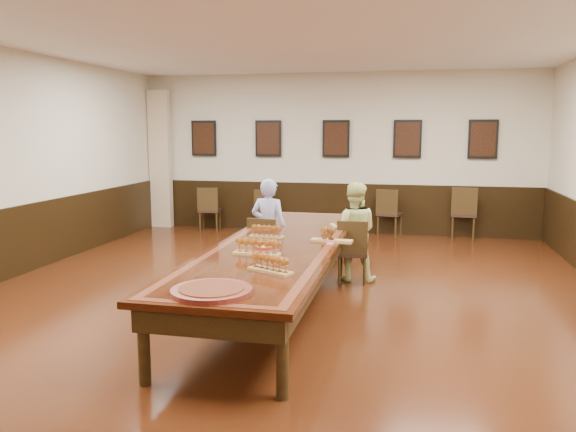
% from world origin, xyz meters
% --- Properties ---
extents(floor, '(8.00, 10.00, 0.02)m').
position_xyz_m(floor, '(0.00, 0.00, -0.01)').
color(floor, black).
rests_on(floor, ground).
extents(ceiling, '(8.00, 10.00, 0.02)m').
position_xyz_m(ceiling, '(0.00, 0.00, 3.21)').
color(ceiling, white).
rests_on(ceiling, floor).
extents(wall_back, '(8.00, 0.02, 3.20)m').
position_xyz_m(wall_back, '(0.00, 5.01, 1.60)').
color(wall_back, beige).
rests_on(wall_back, floor).
extents(chair_man, '(0.46, 0.49, 0.88)m').
position_xyz_m(chair_man, '(-0.44, 1.11, 0.44)').
color(chair_man, black).
rests_on(chair_man, floor).
extents(chair_woman, '(0.43, 0.47, 0.88)m').
position_xyz_m(chair_woman, '(0.75, 1.21, 0.44)').
color(chair_woman, black).
rests_on(chair_woman, floor).
extents(spare_chair_a, '(0.49, 0.52, 0.91)m').
position_xyz_m(spare_chair_a, '(-2.58, 4.61, 0.45)').
color(spare_chair_a, black).
rests_on(spare_chair_a, floor).
extents(spare_chair_b, '(0.50, 0.52, 0.88)m').
position_xyz_m(spare_chair_b, '(-1.35, 4.67, 0.44)').
color(spare_chair_b, black).
rests_on(spare_chair_b, floor).
extents(spare_chair_c, '(0.54, 0.57, 0.93)m').
position_xyz_m(spare_chair_c, '(1.10, 4.83, 0.47)').
color(spare_chair_c, black).
rests_on(spare_chair_c, floor).
extents(spare_chair_d, '(0.51, 0.55, 1.00)m').
position_xyz_m(spare_chair_d, '(2.51, 4.84, 0.50)').
color(spare_chair_d, black).
rests_on(spare_chair_d, floor).
extents(person_man, '(0.55, 0.39, 1.41)m').
position_xyz_m(person_man, '(-0.43, 1.20, 0.71)').
color(person_man, '#5061C9').
rests_on(person_man, floor).
extents(person_woman, '(0.71, 0.56, 1.37)m').
position_xyz_m(person_woman, '(0.75, 1.31, 0.68)').
color(person_woman, '#DEE790').
rests_on(person_woman, floor).
extents(pink_phone, '(0.08, 0.16, 0.01)m').
position_xyz_m(pink_phone, '(0.60, 0.09, 0.76)').
color(pink_phone, '#FE54A9').
rests_on(pink_phone, conference_table).
extents(curtain, '(0.45, 0.18, 2.90)m').
position_xyz_m(curtain, '(-3.75, 4.82, 1.45)').
color(curtain, tan).
rests_on(curtain, floor).
extents(wainscoting, '(8.00, 10.00, 1.00)m').
position_xyz_m(wainscoting, '(0.00, 0.00, 0.50)').
color(wainscoting, black).
rests_on(wainscoting, floor).
extents(conference_table, '(1.40, 5.00, 0.76)m').
position_xyz_m(conference_table, '(0.00, 0.00, 0.61)').
color(conference_table, black).
rests_on(conference_table, floor).
extents(posters, '(6.14, 0.04, 0.74)m').
position_xyz_m(posters, '(0.00, 4.94, 1.90)').
color(posters, black).
rests_on(posters, wall_back).
extents(flight_a, '(0.43, 0.17, 0.16)m').
position_xyz_m(flight_a, '(-0.23, 0.31, 0.82)').
color(flight_a, '#A17B43').
rests_on(flight_a, conference_table).
extents(flight_b, '(0.50, 0.18, 0.18)m').
position_xyz_m(flight_b, '(0.59, 0.20, 0.84)').
color(flight_b, '#A17B43').
rests_on(flight_b, conference_table).
extents(flight_c, '(0.52, 0.20, 0.19)m').
position_xyz_m(flight_c, '(-0.08, -0.68, 0.84)').
color(flight_c, '#A17B43').
rests_on(flight_c, conference_table).
extents(flight_d, '(0.48, 0.34, 0.17)m').
position_xyz_m(flight_d, '(0.24, -1.36, 0.83)').
color(flight_d, '#A17B43').
rests_on(flight_d, conference_table).
extents(red_plate_grp, '(0.20, 0.20, 0.03)m').
position_xyz_m(red_plate_grp, '(-0.09, -0.30, 0.76)').
color(red_plate_grp, '#B4220C').
rests_on(red_plate_grp, conference_table).
extents(carved_platter, '(0.73, 0.73, 0.05)m').
position_xyz_m(carved_platter, '(-0.06, -2.13, 0.78)').
color(carved_platter, '#541610').
rests_on(carved_platter, conference_table).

